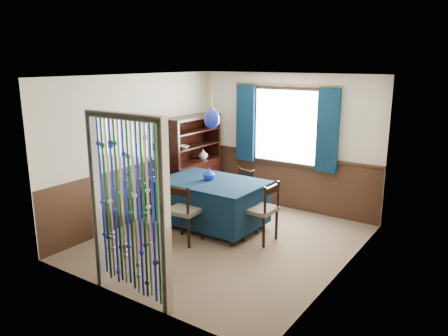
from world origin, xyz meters
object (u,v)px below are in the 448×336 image
Objects in this scene: pendant_lamp at (212,119)px; bowl_shelf at (184,147)px; chair_far at (241,191)px; chair_right at (262,210)px; vase_table at (209,174)px; chair_left at (171,193)px; sideboard at (193,174)px; vase_sideboard at (203,154)px; chair_near at (184,211)px; dining_table at (212,201)px.

pendant_lamp is 1.27m from bowl_shelf.
chair_far is 1.19m from chair_right.
chair_left is at bearing 178.59° from vase_table.
vase_table reaches higher than chair_far.
chair_far is at bearing 85.16° from pendant_lamp.
sideboard reaches higher than chair_far.
bowl_shelf is 0.63m from vase_sideboard.
chair_far is 4.01× the size of vase_sideboard.
pendant_lamp reaches higher than chair_right.
vase_sideboard reaches higher than chair_near.
chair_far is (0.08, 1.50, -0.05)m from chair_near.
chair_far is at bearing 115.12° from chair_left.
chair_far is 0.89× the size of chair_right.
chair_near is 4.95× the size of vase_table.
dining_table is 0.93m from chair_left.
bowl_shelf is (-0.97, 1.22, 0.69)m from chair_near.
chair_far is at bearing 49.47° from chair_right.
bowl_shelf is (-0.99, 0.49, -0.64)m from pendant_lamp.
chair_near is 1.70m from bowl_shelf.
sideboard is 0.45m from vase_sideboard.
vase_sideboard is (-0.06, 1.03, 0.52)m from chair_left.
sideboard reaches higher than bowl_shelf.
vase_table reaches higher than chair_right.
vase_table reaches higher than chair_near.
chair_near is at bearing 97.35° from chair_far.
dining_table is 0.95m from chair_right.
chair_near is at bearing 127.83° from chair_right.
sideboard is (-0.12, 0.76, 0.16)m from chair_left.
vase_sideboard reaches higher than chair_far.
sideboard is (-1.05, 0.80, 0.13)m from dining_table.
chair_left is 0.48× the size of sideboard.
vase_sideboard reaches higher than chair_left.
chair_near is 4.74× the size of bowl_shelf.
chair_near is at bearing -91.31° from pendant_lamp.
bowl_shelf is at bearing 25.68° from chair_far.
sideboard is at bearing 69.08° from chair_right.
chair_near reaches higher than chair_far.
sideboard is (-1.99, 0.82, 0.09)m from chair_right.
sideboard is at bearing 140.95° from vase_table.
chair_right is at bearing 148.41° from chair_far.
chair_near is 1.00× the size of chair_right.
dining_table is 8.90× the size of vase_table.
vase_sideboard is (-0.90, 1.05, 0.05)m from vase_table.
chair_right is 4.97× the size of vase_table.
chair_near reaches higher than chair_left.
chair_near is at bearing -84.87° from vase_table.
bowl_shelf is (-0.99, 0.49, 0.72)m from dining_table.
pendant_lamp is (0.02, 0.73, 1.33)m from chair_near.
vase_sideboard is at bearing 77.80° from sideboard.
chair_near is 0.85m from vase_table.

